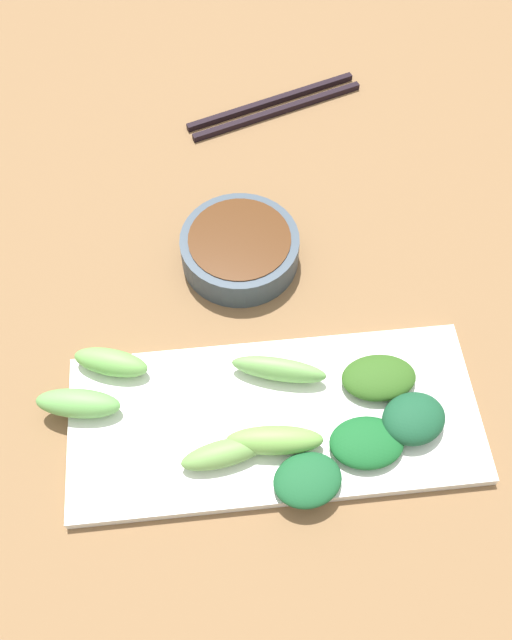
% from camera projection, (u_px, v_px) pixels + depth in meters
% --- Properties ---
extents(tabletop, '(2.10, 2.10, 0.02)m').
position_uv_depth(tabletop, '(244.00, 357.00, 0.71)').
color(tabletop, brown).
rests_on(tabletop, ground).
extents(sauce_bowl, '(0.13, 0.13, 0.04)m').
position_uv_depth(sauce_bowl, '(240.00, 248.00, 0.74)').
color(sauce_bowl, '#354452').
rests_on(sauce_bowl, tabletop).
extents(serving_plate, '(0.16, 0.39, 0.01)m').
position_uv_depth(serving_plate, '(274.00, 420.00, 0.65)').
color(serving_plate, white).
rests_on(serving_plate, tabletop).
extents(broccoli_leafy_0, '(0.06, 0.07, 0.02)m').
position_uv_depth(broccoli_leafy_0, '(308.00, 480.00, 0.61)').
color(broccoli_leafy_0, '#1A572D').
rests_on(broccoli_leafy_0, serving_plate).
extents(broccoli_stalk_1, '(0.04, 0.08, 0.02)m').
position_uv_depth(broccoli_stalk_1, '(224.00, 453.00, 0.62)').
color(broccoli_stalk_1, '#6DA04E').
rests_on(broccoli_stalk_1, serving_plate).
extents(broccoli_stalk_2, '(0.04, 0.08, 0.03)m').
position_uv_depth(broccoli_stalk_2, '(78.00, 403.00, 0.64)').
color(broccoli_stalk_2, '#68AF56').
rests_on(broccoli_stalk_2, serving_plate).
extents(broccoli_leafy_3, '(0.07, 0.07, 0.03)m').
position_uv_depth(broccoli_leafy_3, '(414.00, 419.00, 0.63)').
color(broccoli_leafy_3, '#184D2F').
rests_on(broccoli_leafy_3, serving_plate).
extents(broccoli_leafy_4, '(0.05, 0.07, 0.02)m').
position_uv_depth(broccoli_leafy_4, '(367.00, 443.00, 0.63)').
color(broccoli_leafy_4, '#175B27').
rests_on(broccoli_leafy_4, serving_plate).
extents(broccoli_stalk_5, '(0.05, 0.08, 0.03)m').
position_uv_depth(broccoli_stalk_5, '(111.00, 362.00, 0.66)').
color(broccoli_stalk_5, '#6FB154').
rests_on(broccoli_stalk_5, serving_plate).
extents(broccoli_leafy_6, '(0.05, 0.07, 0.02)m').
position_uv_depth(broccoli_leafy_6, '(379.00, 378.00, 0.66)').
color(broccoli_leafy_6, '#2F5B1D').
rests_on(broccoli_leafy_6, serving_plate).
extents(broccoli_stalk_7, '(0.05, 0.09, 0.03)m').
position_uv_depth(broccoli_stalk_7, '(279.00, 369.00, 0.66)').
color(broccoli_stalk_7, '#72AE59').
rests_on(broccoli_stalk_7, serving_plate).
extents(broccoli_stalk_8, '(0.03, 0.09, 0.03)m').
position_uv_depth(broccoli_stalk_8, '(274.00, 440.00, 0.62)').
color(broccoli_stalk_8, '#74B14E').
rests_on(broccoli_stalk_8, serving_plate).
extents(chopsticks, '(0.10, 0.23, 0.01)m').
position_uv_depth(chopsticks, '(275.00, 106.00, 0.88)').
color(chopsticks, black).
rests_on(chopsticks, tabletop).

